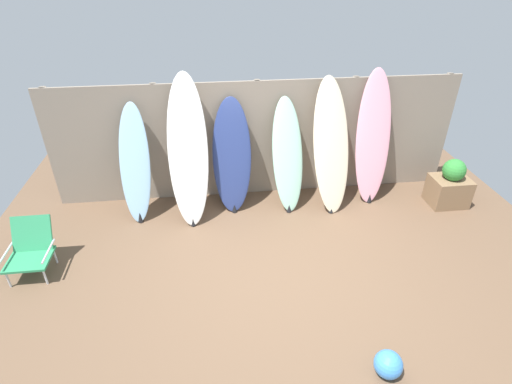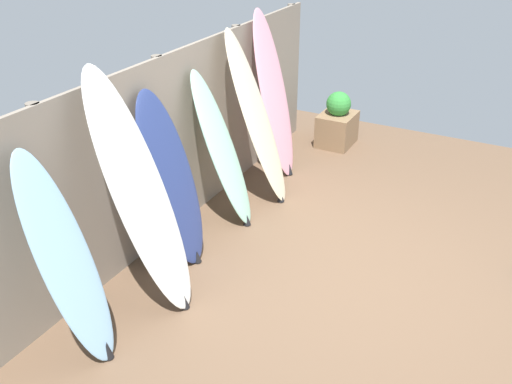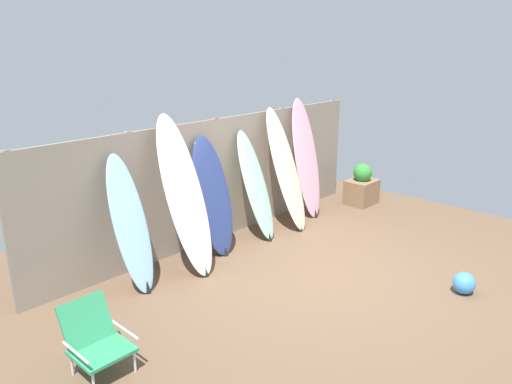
{
  "view_description": "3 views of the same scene",
  "coord_description": "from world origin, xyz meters",
  "px_view_note": "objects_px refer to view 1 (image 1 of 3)",
  "views": [
    {
      "loc": [
        -0.68,
        -3.51,
        3.36
      ],
      "look_at": [
        -0.19,
        0.59,
        0.84
      ],
      "focal_mm": 28.0,
      "sensor_mm": 36.0,
      "label": 1
    },
    {
      "loc": [
        -4.07,
        -1.14,
        3.14
      ],
      "look_at": [
        -0.17,
        0.93,
        0.77
      ],
      "focal_mm": 40.0,
      "sensor_mm": 36.0,
      "label": 2
    },
    {
      "loc": [
        -4.75,
        -3.22,
        2.9
      ],
      "look_at": [
        -0.4,
        0.87,
        1.05
      ],
      "focal_mm": 35.0,
      "sensor_mm": 36.0,
      "label": 3
    }
  ],
  "objects_px": {
    "beach_chair": "(31,248)",
    "beach_ball": "(388,364)",
    "surfboard_seafoam_3": "(288,156)",
    "surfboard_cream_4": "(331,147)",
    "surfboard_white_1": "(188,151)",
    "planter_box": "(450,186)",
    "surfboard_skyblue_0": "(135,165)",
    "surfboard_navy_2": "(232,157)",
    "surfboard_pink_5": "(373,139)"
  },
  "relations": [
    {
      "from": "surfboard_navy_2",
      "to": "beach_chair",
      "type": "xyz_separation_m",
      "value": [
        -2.5,
        -1.17,
        -0.49
      ]
    },
    {
      "from": "surfboard_navy_2",
      "to": "beach_ball",
      "type": "height_order",
      "value": "surfboard_navy_2"
    },
    {
      "from": "surfboard_white_1",
      "to": "beach_ball",
      "type": "height_order",
      "value": "surfboard_white_1"
    },
    {
      "from": "surfboard_skyblue_0",
      "to": "surfboard_pink_5",
      "type": "distance_m",
      "value": 3.46
    },
    {
      "from": "surfboard_skyblue_0",
      "to": "beach_chair",
      "type": "xyz_separation_m",
      "value": [
        -1.14,
        -1.11,
        -0.47
      ]
    },
    {
      "from": "surfboard_white_1",
      "to": "surfboard_pink_5",
      "type": "height_order",
      "value": "surfboard_white_1"
    },
    {
      "from": "surfboard_skyblue_0",
      "to": "beach_chair",
      "type": "distance_m",
      "value": 1.66
    },
    {
      "from": "beach_chair",
      "to": "planter_box",
      "type": "height_order",
      "value": "planter_box"
    },
    {
      "from": "surfboard_skyblue_0",
      "to": "surfboard_seafoam_3",
      "type": "relative_size",
      "value": 1.0
    },
    {
      "from": "planter_box",
      "to": "beach_ball",
      "type": "xyz_separation_m",
      "value": [
        -2.06,
        -2.68,
        -0.18
      ]
    },
    {
      "from": "surfboard_white_1",
      "to": "surfboard_navy_2",
      "type": "distance_m",
      "value": 0.65
    },
    {
      "from": "surfboard_seafoam_3",
      "to": "beach_chair",
      "type": "height_order",
      "value": "surfboard_seafoam_3"
    },
    {
      "from": "surfboard_navy_2",
      "to": "planter_box",
      "type": "height_order",
      "value": "surfboard_navy_2"
    },
    {
      "from": "surfboard_cream_4",
      "to": "surfboard_pink_5",
      "type": "xyz_separation_m",
      "value": [
        0.67,
        0.13,
        0.03
      ]
    },
    {
      "from": "surfboard_navy_2",
      "to": "surfboard_pink_5",
      "type": "height_order",
      "value": "surfboard_pink_5"
    },
    {
      "from": "surfboard_skyblue_0",
      "to": "planter_box",
      "type": "relative_size",
      "value": 2.16
    },
    {
      "from": "surfboard_skyblue_0",
      "to": "surfboard_cream_4",
      "type": "distance_m",
      "value": 2.79
    },
    {
      "from": "beach_chair",
      "to": "surfboard_pink_5",
      "type": "bearing_deg",
      "value": 1.53
    },
    {
      "from": "surfboard_cream_4",
      "to": "surfboard_navy_2",
      "type": "bearing_deg",
      "value": 175.42
    },
    {
      "from": "surfboard_skyblue_0",
      "to": "planter_box",
      "type": "height_order",
      "value": "surfboard_skyblue_0"
    },
    {
      "from": "surfboard_skyblue_0",
      "to": "surfboard_pink_5",
      "type": "bearing_deg",
      "value": 1.25
    },
    {
      "from": "surfboard_seafoam_3",
      "to": "surfboard_navy_2",
      "type": "bearing_deg",
      "value": 176.69
    },
    {
      "from": "surfboard_skyblue_0",
      "to": "surfboard_navy_2",
      "type": "relative_size",
      "value": 0.99
    },
    {
      "from": "surfboard_seafoam_3",
      "to": "beach_chair",
      "type": "bearing_deg",
      "value": -161.21
    },
    {
      "from": "surfboard_skyblue_0",
      "to": "surfboard_seafoam_3",
      "type": "height_order",
      "value": "surfboard_skyblue_0"
    },
    {
      "from": "surfboard_navy_2",
      "to": "surfboard_cream_4",
      "type": "height_order",
      "value": "surfboard_cream_4"
    },
    {
      "from": "surfboard_pink_5",
      "to": "surfboard_seafoam_3",
      "type": "bearing_deg",
      "value": -177.32
    },
    {
      "from": "surfboard_seafoam_3",
      "to": "beach_ball",
      "type": "bearing_deg",
      "value": -82.63
    },
    {
      "from": "surfboard_cream_4",
      "to": "beach_ball",
      "type": "xyz_separation_m",
      "value": [
        -0.23,
        -2.94,
        -0.8
      ]
    },
    {
      "from": "surfboard_navy_2",
      "to": "surfboard_white_1",
      "type": "bearing_deg",
      "value": -165.76
    },
    {
      "from": "planter_box",
      "to": "surfboard_white_1",
      "type": "bearing_deg",
      "value": 176.69
    },
    {
      "from": "beach_ball",
      "to": "surfboard_seafoam_3",
      "type": "bearing_deg",
      "value": 97.37
    },
    {
      "from": "surfboard_navy_2",
      "to": "surfboard_seafoam_3",
      "type": "distance_m",
      "value": 0.81
    },
    {
      "from": "surfboard_seafoam_3",
      "to": "beach_chair",
      "type": "distance_m",
      "value": 3.53
    },
    {
      "from": "surfboard_skyblue_0",
      "to": "beach_ball",
      "type": "distance_m",
      "value": 3.99
    },
    {
      "from": "surfboard_white_1",
      "to": "surfboard_navy_2",
      "type": "xyz_separation_m",
      "value": [
        0.61,
        0.15,
        -0.19
      ]
    },
    {
      "from": "surfboard_seafoam_3",
      "to": "beach_ball",
      "type": "xyz_separation_m",
      "value": [
        0.39,
        -3.01,
        -0.66
      ]
    },
    {
      "from": "surfboard_cream_4",
      "to": "surfboard_pink_5",
      "type": "bearing_deg",
      "value": 10.81
    },
    {
      "from": "beach_chair",
      "to": "surfboard_seafoam_3",
      "type": "bearing_deg",
      "value": 5.85
    },
    {
      "from": "beach_chair",
      "to": "beach_ball",
      "type": "bearing_deg",
      "value": -39.95
    },
    {
      "from": "surfboard_navy_2",
      "to": "surfboard_seafoam_3",
      "type": "bearing_deg",
      "value": -3.31
    },
    {
      "from": "surfboard_skyblue_0",
      "to": "surfboard_white_1",
      "type": "distance_m",
      "value": 0.79
    },
    {
      "from": "surfboard_white_1",
      "to": "beach_ball",
      "type": "relative_size",
      "value": 7.68
    },
    {
      "from": "surfboard_navy_2",
      "to": "planter_box",
      "type": "bearing_deg",
      "value": -6.62
    },
    {
      "from": "surfboard_pink_5",
      "to": "beach_ball",
      "type": "height_order",
      "value": "surfboard_pink_5"
    },
    {
      "from": "planter_box",
      "to": "surfboard_skyblue_0",
      "type": "bearing_deg",
      "value": 176.08
    },
    {
      "from": "surfboard_seafoam_3",
      "to": "surfboard_skyblue_0",
      "type": "bearing_deg",
      "value": -179.61
    },
    {
      "from": "surfboard_white_1",
      "to": "planter_box",
      "type": "distance_m",
      "value": 3.93
    },
    {
      "from": "surfboard_navy_2",
      "to": "surfboard_seafoam_3",
      "type": "height_order",
      "value": "surfboard_navy_2"
    },
    {
      "from": "surfboard_navy_2",
      "to": "beach_chair",
      "type": "relative_size",
      "value": 2.56
    }
  ]
}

